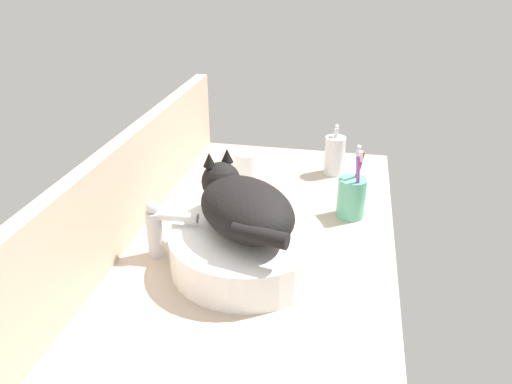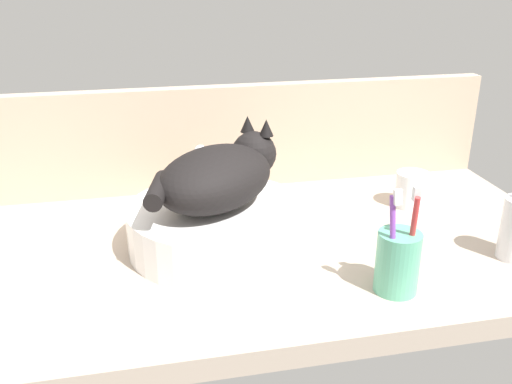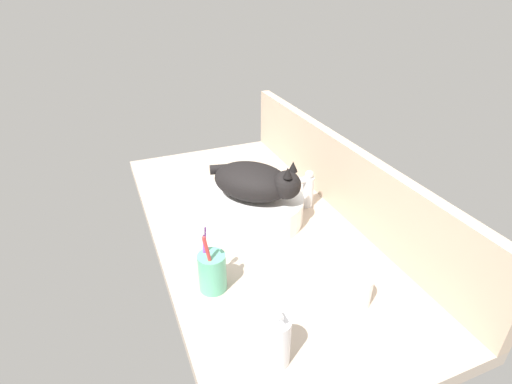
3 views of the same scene
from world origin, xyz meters
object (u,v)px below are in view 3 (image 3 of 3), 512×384
object	(u,v)px
sink_basin	(251,208)
water_glass	(357,291)
faucet	(305,188)
soap_dispenser	(276,340)
toothbrush_cup	(212,271)
cat	(255,182)

from	to	relation	value
sink_basin	water_glass	distance (cm)	45.49
faucet	water_glass	size ratio (longest dim) A/B	1.76
soap_dispenser	toothbrush_cup	size ratio (longest dim) A/B	0.79
sink_basin	soap_dispenser	world-z (taller)	soap_dispenser
cat	soap_dispenser	size ratio (longest dim) A/B	2.01
sink_basin	faucet	bearing A→B (deg)	90.82
faucet	water_glass	world-z (taller)	faucet
sink_basin	faucet	world-z (taller)	faucet
sink_basin	soap_dispenser	distance (cm)	54.37
sink_basin	toothbrush_cup	world-z (taller)	toothbrush_cup
faucet	sink_basin	bearing A→B (deg)	-89.18
cat	faucet	world-z (taller)	cat
sink_basin	cat	xyz separation A→B (cm)	(0.95, 0.99, 9.92)
faucet	soap_dispenser	world-z (taller)	soap_dispenser
sink_basin	water_glass	bearing A→B (deg)	12.97
sink_basin	cat	size ratio (longest dim) A/B	1.10
soap_dispenser	toothbrush_cup	distance (cm)	26.45
toothbrush_cup	sink_basin	bearing A→B (deg)	141.65
faucet	cat	bearing A→B (deg)	-86.26
faucet	soap_dispenser	bearing A→B (deg)	-33.65
soap_dispenser	faucet	bearing A→B (deg)	146.35
cat	soap_dispenser	bearing A→B (deg)	-17.40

